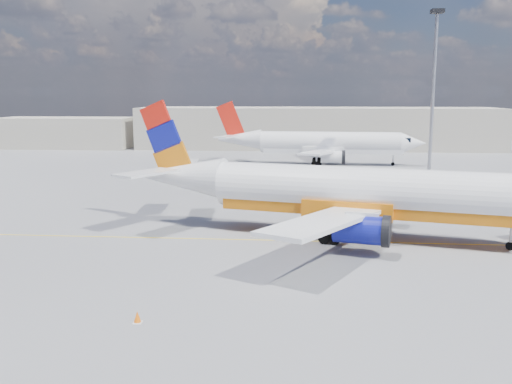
{
  "coord_description": "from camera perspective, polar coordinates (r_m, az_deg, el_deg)",
  "views": [
    {
      "loc": [
        2.16,
        -38.7,
        11.06
      ],
      "look_at": [
        -1.32,
        4.07,
        3.5
      ],
      "focal_mm": 40.0,
      "sensor_mm": 36.0,
      "label": 1
    }
  ],
  "objects": [
    {
      "name": "ground",
      "position": [
        40.31,
        1.41,
        -5.94
      ],
      "size": [
        240.0,
        240.0,
        0.0
      ],
      "primitive_type": "plane",
      "color": "slate",
      "rests_on": "ground"
    },
    {
      "name": "taxi_line",
      "position": [
        43.2,
        1.63,
        -4.84
      ],
      "size": [
        70.0,
        0.15,
        0.01
      ],
      "primitive_type": "cube",
      "color": "yellow",
      "rests_on": "ground"
    },
    {
      "name": "terminal_main",
      "position": [
        113.96,
        6.1,
        6.38
      ],
      "size": [
        70.0,
        14.0,
        8.0
      ],
      "primitive_type": "cube",
      "color": "#B8B09E",
      "rests_on": "ground"
    },
    {
      "name": "terminal_annex",
      "position": [
        120.6,
        -18.48,
        5.65
      ],
      "size": [
        26.0,
        10.0,
        6.0
      ],
      "primitive_type": "cube",
      "color": "#B8B09E",
      "rests_on": "ground"
    },
    {
      "name": "main_jet",
      "position": [
        43.89,
        9.34,
        -0.07
      ],
      "size": [
        34.76,
        26.61,
        10.49
      ],
      "rotation": [
        0.0,
        0.0,
        -0.24
      ],
      "color": "white",
      "rests_on": "ground"
    },
    {
      "name": "second_jet",
      "position": [
        88.08,
        6.72,
        4.83
      ],
      "size": [
        32.01,
        25.3,
        9.7
      ],
      "rotation": [
        0.0,
        0.0,
        -0.04
      ],
      "color": "white",
      "rests_on": "ground"
    },
    {
      "name": "traffic_cone",
      "position": [
        28.86,
        -11.78,
        -12.15
      ],
      "size": [
        0.42,
        0.42,
        0.59
      ],
      "color": "white",
      "rests_on": "ground"
    },
    {
      "name": "floodlight_mast",
      "position": [
        78.6,
        17.36,
        10.84
      ],
      "size": [
        1.56,
        1.56,
        21.4
      ],
      "color": "#9D9CA5",
      "rests_on": "ground"
    }
  ]
}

